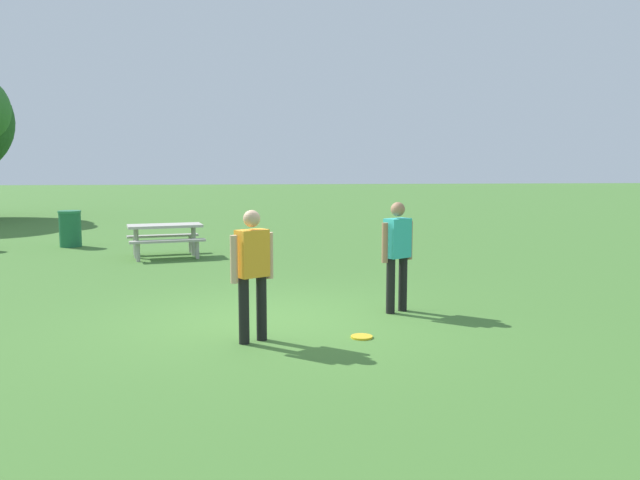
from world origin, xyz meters
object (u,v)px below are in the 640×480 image
object	(u,v)px
frisbee	(362,337)
picnic_table_near	(165,233)
person_catcher	(397,249)
person_thrower	(252,267)
trash_can_further_along	(70,229)

from	to	relation	value
frisbee	picnic_table_near	world-z (taller)	picnic_table_near
picnic_table_near	person_catcher	bearing A→B (deg)	-55.92
person_thrower	frisbee	distance (m)	1.66
person_thrower	picnic_table_near	distance (m)	7.88
person_catcher	picnic_table_near	size ratio (longest dim) A/B	0.83
person_catcher	frisbee	bearing A→B (deg)	-118.95
picnic_table_near	trash_can_further_along	world-z (taller)	trash_can_further_along
person_catcher	trash_can_further_along	xyz separation A→B (m)	(-6.95, 8.36, -0.46)
person_thrower	person_catcher	distance (m)	2.55
picnic_table_near	trash_can_further_along	distance (m)	3.51
person_catcher	trash_can_further_along	size ratio (longest dim) A/B	1.71
picnic_table_near	trash_can_further_along	size ratio (longest dim) A/B	2.06
person_thrower	frisbee	size ratio (longest dim) A/B	5.89
person_catcher	picnic_table_near	bearing A→B (deg)	124.08
frisbee	trash_can_further_along	world-z (taller)	trash_can_further_along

